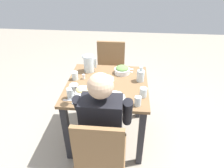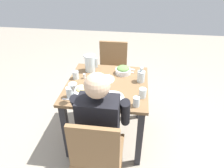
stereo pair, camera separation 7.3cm
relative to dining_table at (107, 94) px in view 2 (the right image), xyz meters
The scene contains 21 objects.
ground_plane 0.60m from the dining_table, ahead, with size 8.00×8.00×0.00m, color gray.
dining_table is the anchor object (origin of this frame).
chair_near 0.72m from the dining_table, 88.02° to the right, with size 0.40×0.40×0.89m.
chair_far 0.72m from the dining_table, 92.88° to the left, with size 0.40×0.40×0.89m.
diner_near 0.51m from the dining_table, 87.23° to the right, with size 0.48×0.53×1.19m.
water_pitcher 0.42m from the dining_table, 131.85° to the left, with size 0.16×0.12×0.19m.
salad_bowl 0.33m from the dining_table, 59.15° to the left, with size 0.17×0.17×0.09m.
plate_beans 0.17m from the dining_table, 115.22° to the left, with size 0.20×0.20×0.05m.
plate_yoghurt 0.30m from the dining_table, 70.08° to the right, with size 0.22×0.22×0.05m.
plate_fries 0.32m from the dining_table, 144.17° to the right, with size 0.18×0.18×0.04m.
water_glass_center 0.40m from the dining_table, behind, with size 0.07×0.07×0.09m, color silver.
water_glass_near_left 0.46m from the dining_table, 137.16° to the right, with size 0.07×0.07×0.11m, color silver.
water_glass_by_pitcher 0.45m from the dining_table, 27.83° to the right, with size 0.07×0.07×0.09m, color silver.
water_glass_near_right 0.49m from the dining_table, 46.96° to the right, with size 0.06×0.06×0.09m, color silver.
wine_glass 0.51m from the dining_table, 125.01° to the right, with size 0.08×0.08×0.20m.
oil_carafe 0.40m from the dining_table, 14.70° to the left, with size 0.08×0.08×0.16m.
salt_shaker 0.32m from the dining_table, 163.18° to the left, with size 0.03×0.03×0.05m.
fork_near 0.33m from the dining_table, 82.50° to the right, with size 0.17×0.03×0.01m, color silver.
knife_near 0.45m from the dining_table, 130.83° to the right, with size 0.18×0.02×0.01m, color silver.
fork_far 0.42m from the dining_table, 61.85° to the left, with size 0.17×0.03×0.01m, color silver.
knife_far 0.36m from the dining_table, 57.98° to the left, with size 0.18×0.02×0.01m, color silver.
Camera 2 is at (0.29, -1.78, 1.86)m, focal length 32.71 mm.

